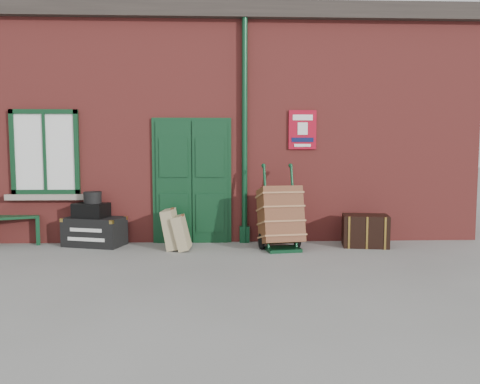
{
  "coord_description": "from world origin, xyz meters",
  "views": [
    {
      "loc": [
        0.24,
        -6.99,
        1.66
      ],
      "look_at": [
        0.54,
        0.6,
        1.0
      ],
      "focal_mm": 35.0,
      "sensor_mm": 36.0,
      "label": 1
    }
  ],
  "objects": [
    {
      "name": "ground",
      "position": [
        0.0,
        0.0,
        0.0
      ],
      "size": [
        80.0,
        80.0,
        0.0
      ],
      "primitive_type": "plane",
      "color": "gray",
      "rests_on": "ground"
    },
    {
      "name": "porter_trolley",
      "position": [
        1.23,
        0.85,
        0.55
      ],
      "size": [
        0.79,
        0.84,
        1.42
      ],
      "rotation": [
        0.0,
        0.0,
        0.16
      ],
      "color": "#0E381F",
      "rests_on": "ground"
    },
    {
      "name": "hatbox",
      "position": [
        -2.03,
        1.25,
        0.86
      ],
      "size": [
        0.37,
        0.37,
        0.2
      ],
      "primitive_type": "cylinder",
      "rotation": [
        0.0,
        0.0,
        -0.28
      ],
      "color": "black",
      "rests_on": "strongbox"
    },
    {
      "name": "suitcase_front",
      "position": [
        -0.44,
        0.81,
        0.3
      ],
      "size": [
        0.33,
        0.45,
        0.6
      ],
      "primitive_type": "cube",
      "rotation": [
        0.0,
        -0.24,
        -0.08
      ],
      "color": "tan",
      "rests_on": "ground"
    },
    {
      "name": "strongbox",
      "position": [
        -2.06,
        1.25,
        0.63
      ],
      "size": [
        0.64,
        0.54,
        0.25
      ],
      "primitive_type": "cube",
      "rotation": [
        0.0,
        0.0,
        -0.28
      ],
      "color": "black",
      "rests_on": "houdini_trunk"
    },
    {
      "name": "station_building",
      "position": [
        -0.0,
        3.49,
        2.16
      ],
      "size": [
        10.3,
        4.3,
        4.36
      ],
      "color": "#963530",
      "rests_on": "ground"
    },
    {
      "name": "suitcase_back",
      "position": [
        -0.62,
        0.91,
        0.34
      ],
      "size": [
        0.34,
        0.5,
        0.69
      ],
      "primitive_type": "cube",
      "rotation": [
        0.0,
        -0.17,
        -0.08
      ],
      "color": "tan",
      "rests_on": "ground"
    },
    {
      "name": "houdini_trunk",
      "position": [
        -2.01,
        1.25,
        0.25
      ],
      "size": [
        1.12,
        0.81,
        0.5
      ],
      "primitive_type": "cube",
      "rotation": [
        0.0,
        0.0,
        -0.28
      ],
      "color": "black",
      "rests_on": "ground"
    },
    {
      "name": "dark_trunk",
      "position": [
        2.75,
        1.0,
        0.28
      ],
      "size": [
        0.85,
        0.63,
        0.56
      ],
      "primitive_type": "cube",
      "rotation": [
        0.0,
        0.0,
        -0.17
      ],
      "color": "black",
      "rests_on": "ground"
    }
  ]
}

